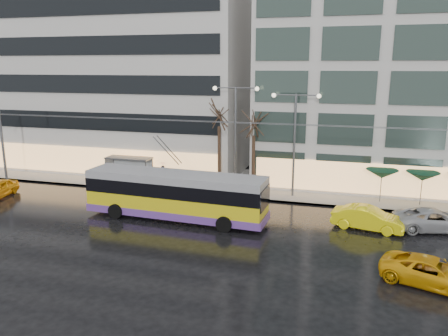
% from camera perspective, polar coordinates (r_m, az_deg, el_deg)
% --- Properties ---
extents(ground, '(140.00, 140.00, 0.00)m').
position_cam_1_polar(ground, '(29.23, -7.67, -8.69)').
color(ground, black).
rests_on(ground, ground).
extents(sidewalk, '(80.00, 10.00, 0.15)m').
position_cam_1_polar(sidewalk, '(41.28, 2.55, -1.91)').
color(sidewalk, gray).
rests_on(sidewalk, ground).
extents(kerb, '(80.00, 0.10, 0.15)m').
position_cam_1_polar(kerb, '(36.66, 0.79, -3.86)').
color(kerb, slate).
rests_on(kerb, ground).
extents(building_left, '(34.00, 14.00, 22.00)m').
position_cam_1_polar(building_left, '(51.45, -16.41, 13.05)').
color(building_left, '#BAB7B2').
rests_on(building_left, sidewalk).
extents(building_right, '(32.00, 14.00, 25.00)m').
position_cam_1_polar(building_right, '(44.60, 26.88, 14.17)').
color(building_right, '#BAB7B2').
rests_on(building_right, sidewalk).
extents(trolleybus, '(13.38, 5.49, 6.15)m').
position_cam_1_polar(trolleybus, '(31.64, -6.35, -3.74)').
color(trolleybus, gold).
rests_on(trolleybus, ground).
extents(catenary, '(42.24, 5.12, 7.00)m').
position_cam_1_polar(catenary, '(34.87, -1.25, 2.32)').
color(catenary, '#595B60').
rests_on(catenary, ground).
extents(bus_shelter, '(4.20, 1.60, 2.51)m').
position_cam_1_polar(bus_shelter, '(41.40, -12.64, 0.51)').
color(bus_shelter, '#595B60').
rests_on(bus_shelter, sidewalk).
extents(street_lamp_near, '(3.96, 0.36, 9.03)m').
position_cam_1_polar(street_lamp_near, '(37.06, 1.51, 5.69)').
color(street_lamp_near, '#595B60').
rests_on(street_lamp_near, sidewalk).
extents(street_lamp_far, '(3.96, 0.36, 8.53)m').
position_cam_1_polar(street_lamp_far, '(36.22, 9.23, 4.91)').
color(street_lamp_far, '#595B60').
rests_on(street_lamp_far, sidewalk).
extents(tree_a, '(3.20, 3.20, 8.40)m').
position_cam_1_polar(tree_a, '(37.51, -0.64, 7.47)').
color(tree_a, black).
rests_on(tree_a, sidewalk).
extents(tree_b, '(3.20, 3.20, 7.70)m').
position_cam_1_polar(tree_b, '(37.06, 3.93, 6.30)').
color(tree_b, black).
rests_on(tree_b, sidewalk).
extents(parasol_a, '(2.50, 2.50, 2.65)m').
position_cam_1_polar(parasol_a, '(36.93, 19.92, -0.73)').
color(parasol_a, '#595B60').
rests_on(parasol_a, sidewalk).
extents(parasol_b, '(2.50, 2.50, 2.65)m').
position_cam_1_polar(parasol_b, '(37.30, 24.51, -1.00)').
color(parasol_b, '#595B60').
rests_on(parasol_b, sidewalk).
extents(taxi_b, '(4.98, 2.57, 1.56)m').
position_cam_1_polar(taxi_b, '(31.27, 18.28, -6.25)').
color(taxi_b, '#FFEE0D').
rests_on(taxi_b, ground).
extents(taxi_c, '(5.50, 3.80, 1.39)m').
position_cam_1_polar(taxi_c, '(24.94, 25.59, -12.19)').
color(taxi_c, '#E39F0B').
rests_on(taxi_c, ground).
extents(sedan_silver, '(5.71, 3.57, 1.47)m').
position_cam_1_polar(sedan_silver, '(32.83, 25.81, -6.09)').
color(sedan_silver, '#A6A7AB').
rests_on(sedan_silver, ground).
extents(pedestrian_a, '(1.19, 1.20, 2.19)m').
position_cam_1_polar(pedestrian_a, '(40.05, -7.96, -0.30)').
color(pedestrian_a, black).
rests_on(pedestrian_a, sidewalk).
extents(pedestrian_b, '(0.92, 0.80, 1.61)m').
position_cam_1_polar(pedestrian_b, '(39.62, -7.59, -1.35)').
color(pedestrian_b, black).
rests_on(pedestrian_b, sidewalk).
extents(pedestrian_c, '(1.17, 1.00, 2.11)m').
position_cam_1_polar(pedestrian_c, '(40.63, -13.77, -0.81)').
color(pedestrian_c, black).
rests_on(pedestrian_c, sidewalk).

